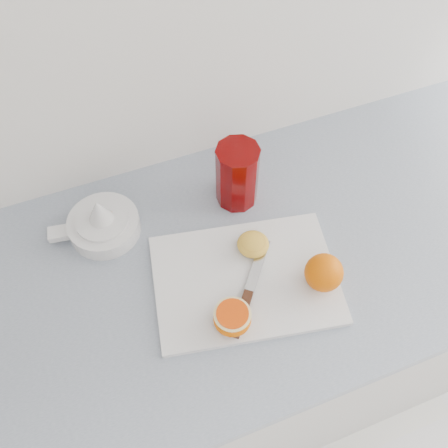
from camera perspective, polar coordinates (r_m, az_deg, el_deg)
name	(u,v)px	position (r m, az deg, el deg)	size (l,w,h in m)	color
counter	(232,338)	(1.42, 0.90, -12.85)	(2.55, 0.64, 0.89)	silver
cutting_board	(246,279)	(0.99, 2.48, -6.35)	(0.36, 0.26, 0.01)	silver
whole_orange	(324,273)	(0.97, 11.35, -5.47)	(0.07, 0.07, 0.07)	#E95002
half_orange	(232,318)	(0.93, 0.96, -10.71)	(0.07, 0.07, 0.04)	#E95002
squeezed_shell	(253,244)	(1.01, 3.34, -2.30)	(0.07, 0.07, 0.03)	gold
paring_knife	(245,305)	(0.95, 2.38, -9.19)	(0.15, 0.18, 0.01)	#422317
citrus_juicer	(102,223)	(1.06, -13.72, 0.08)	(0.19, 0.15, 0.10)	white
red_tumbler	(237,177)	(1.05, 1.51, 5.40)	(0.09, 0.09, 0.15)	#620101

